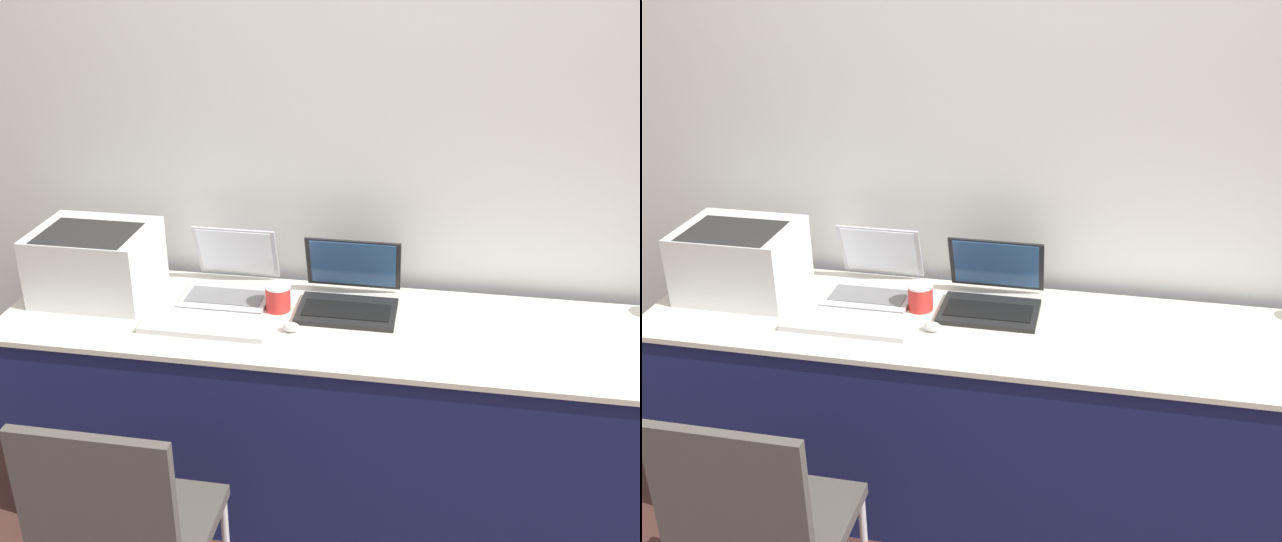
{
  "view_description": "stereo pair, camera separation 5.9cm",
  "coord_description": "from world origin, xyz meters",
  "views": [
    {
      "loc": [
        0.23,
        -1.94,
        2.03
      ],
      "look_at": [
        -0.15,
        0.33,
        0.95
      ],
      "focal_mm": 42.0,
      "sensor_mm": 36.0,
      "label": 1
    },
    {
      "loc": [
        0.29,
        -1.93,
        2.03
      ],
      "look_at": [
        -0.15,
        0.33,
        0.95
      ],
      "focal_mm": 42.0,
      "sensor_mm": 36.0,
      "label": 2
    }
  ],
  "objects": [
    {
      "name": "laptop_right",
      "position": [
        -0.07,
        0.43,
        0.82
      ],
      "size": [
        0.35,
        0.31,
        0.23
      ],
      "color": "black",
      "rests_on": "table"
    },
    {
      "name": "wall_back",
      "position": [
        0.0,
        0.7,
        1.3
      ],
      "size": [
        8.0,
        0.05,
        2.6
      ],
      "color": "silver",
      "rests_on": "ground_plane"
    },
    {
      "name": "printer",
      "position": [
        -0.99,
        0.37,
        0.91
      ],
      "size": [
        0.41,
        0.34,
        0.26
      ],
      "color": "silver",
      "rests_on": "table"
    },
    {
      "name": "coffee_cup",
      "position": [
        -0.31,
        0.37,
        0.82
      ],
      "size": [
        0.09,
        0.09,
        0.1
      ],
      "color": "red",
      "rests_on": "table"
    },
    {
      "name": "table",
      "position": [
        0.0,
        0.3,
        0.38
      ],
      "size": [
        2.54,
        0.62,
        0.77
      ],
      "color": "#191E51",
      "rests_on": "ground_plane"
    },
    {
      "name": "external_keyboard",
      "position": [
        -0.53,
        0.2,
        0.78
      ],
      "size": [
        0.44,
        0.17,
        0.02
      ],
      "color": "silver",
      "rests_on": "table"
    },
    {
      "name": "mouse",
      "position": [
        -0.24,
        0.22,
        0.79
      ],
      "size": [
        0.06,
        0.04,
        0.03
      ],
      "color": "silver",
      "rests_on": "table"
    },
    {
      "name": "laptop_left",
      "position": [
        -0.52,
        0.46,
        0.82
      ],
      "size": [
        0.32,
        0.31,
        0.23
      ],
      "color": "#B7B7BC",
      "rests_on": "table"
    },
    {
      "name": "chair",
      "position": [
        -0.55,
        -0.52,
        0.54
      ],
      "size": [
        0.42,
        0.43,
        0.94
      ],
      "color": "#4C4742",
      "rests_on": "ground_plane"
    }
  ]
}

